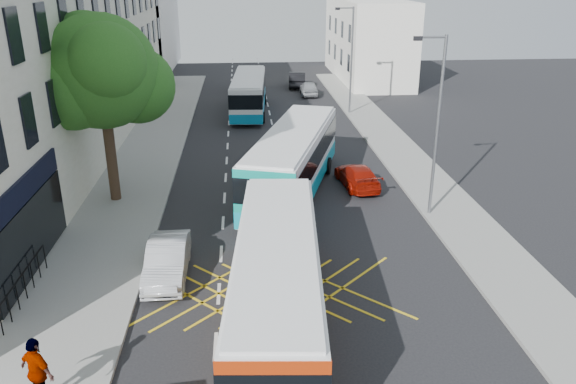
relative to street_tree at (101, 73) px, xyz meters
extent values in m
cube|color=gray|center=(0.01, 0.03, -6.22)|extent=(5.00, 70.00, 0.15)
cube|color=gray|center=(16.01, 0.03, -6.22)|extent=(3.00, 70.00, 0.15)
cube|color=beige|center=(-5.49, 9.53, 0.21)|extent=(8.00, 45.00, 13.00)
cube|color=black|center=(-1.44, -6.97, -2.89)|extent=(0.12, 7.00, 0.90)
cube|color=black|center=(-1.44, -6.97, -4.69)|extent=(0.12, 7.00, 2.60)
cube|color=silver|center=(-5.49, 40.03, -1.29)|extent=(8.00, 20.00, 10.00)
cube|color=silver|center=(19.51, 33.03, -2.29)|extent=(6.00, 18.00, 8.00)
cylinder|color=#382619|center=(0.01, 0.03, -3.94)|extent=(0.50, 0.50, 4.40)
sphere|color=#1E5317|center=(0.01, 0.03, 0.06)|extent=(5.20, 5.20, 5.20)
sphere|color=#1E5317|center=(1.41, 0.83, -0.74)|extent=(3.60, 3.60, 3.60)
sphere|color=#1E5317|center=(-1.19, -0.57, -0.54)|extent=(3.80, 3.80, 3.80)
sphere|color=#1E5317|center=(0.61, -1.27, 0.66)|extent=(3.40, 3.40, 3.40)
sphere|color=#1E5317|center=(-0.79, 1.13, 1.06)|extent=(3.20, 3.20, 3.20)
cylinder|color=slate|center=(14.81, -2.97, -2.14)|extent=(0.14, 0.14, 8.00)
cylinder|color=slate|center=(14.21, -2.97, 1.76)|extent=(1.20, 0.10, 0.10)
cube|color=black|center=(13.61, -2.97, 1.71)|extent=(0.35, 0.15, 0.18)
cylinder|color=slate|center=(14.81, 17.03, -2.14)|extent=(0.14, 0.14, 8.00)
cylinder|color=slate|center=(14.21, 17.03, 1.76)|extent=(1.20, 0.10, 0.10)
cube|color=black|center=(13.61, 17.03, 1.71)|extent=(0.35, 0.15, 0.18)
cube|color=silver|center=(7.24, -11.07, -4.64)|extent=(3.34, 11.01, 2.61)
cube|color=silver|center=(7.24, -11.07, -3.28)|extent=(3.12, 10.78, 0.12)
cube|color=black|center=(7.24, -11.07, -4.27)|extent=(3.40, 11.08, 1.09)
cube|color=orange|center=(7.24, -11.07, -5.55)|extent=(3.39, 11.07, 0.74)
cylinder|color=black|center=(6.25, -8.02, -5.85)|extent=(0.35, 0.91, 0.89)
cylinder|color=black|center=(8.71, -8.22, -5.85)|extent=(0.35, 0.91, 0.89)
cube|color=silver|center=(8.81, 0.60, -4.54)|extent=(5.90, 11.75, 2.77)
cube|color=silver|center=(8.81, 0.60, -3.10)|extent=(5.63, 11.47, 0.13)
cube|color=black|center=(8.81, 0.60, -4.15)|extent=(5.97, 11.83, 1.15)
cube|color=#0D90A6|center=(8.81, 0.60, -5.51)|extent=(5.96, 11.82, 0.78)
cube|color=#0B8E80|center=(7.12, -4.86, -4.52)|extent=(2.56, 0.88, 2.61)
cube|color=#FF0C0C|center=(6.11, -4.56, -5.25)|extent=(0.26, 0.13, 0.25)
cube|color=#FF0C0C|center=(8.13, -5.18, -5.25)|extent=(0.26, 0.13, 0.25)
cylinder|color=black|center=(8.49, 3.98, -5.82)|extent=(0.56, 0.98, 0.94)
cylinder|color=black|center=(10.99, 3.21, -5.82)|extent=(0.56, 0.98, 0.94)
cylinder|color=black|center=(6.42, -2.71, -5.82)|extent=(0.56, 0.98, 0.94)
cylinder|color=black|center=(8.92, -3.48, -5.82)|extent=(0.56, 0.98, 0.94)
cube|color=silver|center=(6.90, 18.36, -4.70)|extent=(3.02, 10.55, 2.51)
cube|color=silver|center=(6.90, 18.36, -3.40)|extent=(2.82, 10.33, 0.11)
cube|color=black|center=(6.90, 18.36, -4.35)|extent=(3.08, 10.62, 1.04)
cube|color=#0D7AA8|center=(6.90, 18.36, -5.58)|extent=(3.07, 10.61, 0.71)
cube|color=silver|center=(6.57, 13.19, -4.68)|extent=(2.41, 0.25, 2.37)
cube|color=#FF0C0C|center=(5.64, 13.24, -5.34)|extent=(0.25, 0.08, 0.25)
cube|color=#FF0C0C|center=(7.51, 13.12, -5.34)|extent=(0.25, 0.08, 0.25)
cylinder|color=black|center=(5.90, 21.27, -5.87)|extent=(0.32, 0.87, 0.85)
cylinder|color=black|center=(8.26, 21.13, -5.87)|extent=(0.32, 0.87, 0.85)
cylinder|color=black|center=(5.50, 14.94, -5.87)|extent=(0.32, 0.87, 0.85)
cylinder|color=black|center=(7.86, 14.79, -5.87)|extent=(0.32, 0.87, 0.85)
cylinder|color=slate|center=(7.44, -15.01, -5.19)|extent=(0.63, 0.06, 0.04)
sphere|color=#99999E|center=(7.46, -15.64, -4.46)|extent=(0.31, 0.31, 0.31)
imported|color=#B3B6BB|center=(3.41, -7.59, -5.62)|extent=(1.44, 4.08, 1.34)
imported|color=#9E1406|center=(12.24, 1.10, -5.70)|extent=(2.06, 4.20, 1.17)
imported|color=#3C3F43|center=(6.81, 27.42, -5.61)|extent=(2.38, 4.98, 1.37)
imported|color=#9DA0A4|center=(12.46, 24.61, -5.65)|extent=(1.61, 3.78, 1.28)
imported|color=black|center=(11.80, 28.71, -5.55)|extent=(2.04, 4.62, 1.47)
imported|color=gray|center=(0.97, -14.15, -5.16)|extent=(1.22, 1.04, 1.96)
camera|label=1|loc=(6.33, -26.16, 4.26)|focal=35.00mm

